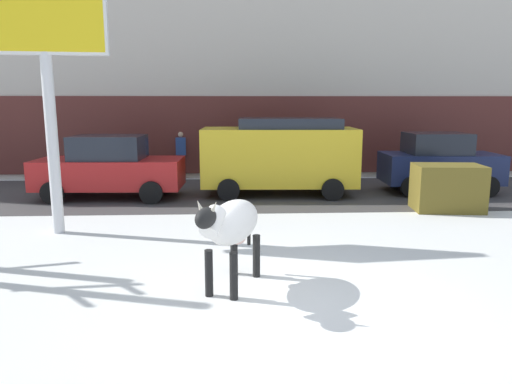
{
  "coord_description": "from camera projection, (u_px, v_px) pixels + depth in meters",
  "views": [
    {
      "loc": [
        -0.86,
        -6.19,
        2.81
      ],
      "look_at": [
        -0.43,
        2.92,
        1.1
      ],
      "focal_mm": 33.98,
      "sensor_mm": 36.0,
      "label": 1
    }
  ],
  "objects": [
    {
      "name": "car_red_sedan",
      "position": [
        110.0,
        167.0,
        14.18
      ],
      "size": [
        4.26,
        2.09,
        1.84
      ],
      "color": "red",
      "rests_on": "ground"
    },
    {
      "name": "cow_holstein",
      "position": [
        231.0,
        224.0,
        7.26
      ],
      "size": [
        1.1,
        1.91,
        1.54
      ],
      "color": "silver",
      "rests_on": "ground"
    },
    {
      "name": "building_facade",
      "position": [
        253.0,
        11.0,
        19.86
      ],
      "size": [
        44.0,
        6.1,
        13.0
      ],
      "color": "beige",
      "rests_on": "ground"
    },
    {
      "name": "pedestrian_near_billboard",
      "position": [
        247.0,
        155.0,
        17.87
      ],
      "size": [
        0.36,
        0.24,
        1.73
      ],
      "color": "#282833",
      "rests_on": "ground"
    },
    {
      "name": "pedestrian_by_cars",
      "position": [
        181.0,
        155.0,
        17.76
      ],
      "size": [
        0.36,
        0.24,
        1.73
      ],
      "color": "#282833",
      "rests_on": "ground"
    },
    {
      "name": "dumpster",
      "position": [
        448.0,
        188.0,
        12.59
      ],
      "size": [
        1.8,
        1.27,
        1.2
      ],
      "primitive_type": "cube",
      "rotation": [
        0.0,
        0.0,
        -0.1
      ],
      "color": "brown",
      "rests_on": "ground"
    },
    {
      "name": "road_strip",
      "position": [
        261.0,
        193.0,
        15.07
      ],
      "size": [
        60.0,
        5.6,
        0.01
      ],
      "primitive_type": "cube",
      "color": "#423F3F",
      "rests_on": "ground"
    },
    {
      "name": "ground_plane",
      "position": [
        298.0,
        310.0,
        6.63
      ],
      "size": [
        120.0,
        120.0,
        0.0
      ],
      "primitive_type": "plane",
      "color": "white"
    },
    {
      "name": "car_yellow_van",
      "position": [
        280.0,
        154.0,
        14.63
      ],
      "size": [
        4.66,
        2.24,
        2.32
      ],
      "color": "gold",
      "rests_on": "ground"
    },
    {
      "name": "car_navy_hatchback",
      "position": [
        439.0,
        163.0,
        15.08
      ],
      "size": [
        3.56,
        2.02,
        1.86
      ],
      "color": "#19234C",
      "rests_on": "ground"
    },
    {
      "name": "billboard",
      "position": [
        43.0,
        26.0,
        9.74
      ],
      "size": [
        2.53,
        0.45,
        5.56
      ],
      "color": "silver",
      "rests_on": "ground"
    },
    {
      "name": "pedestrian_far_left",
      "position": [
        331.0,
        154.0,
        18.01
      ],
      "size": [
        0.36,
        0.24,
        1.73
      ],
      "color": "#282833",
      "rests_on": "ground"
    }
  ]
}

